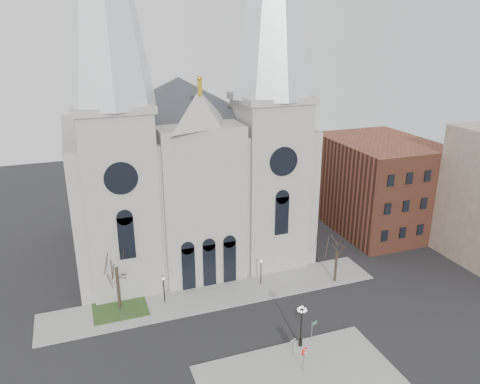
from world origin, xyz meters
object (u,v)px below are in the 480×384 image
object	(u,v)px
stop_sign	(304,354)
street_name_sign	(312,329)
globe_lamp	(301,321)
one_way_sign	(293,343)

from	to	relation	value
stop_sign	street_name_sign	size ratio (longest dim) A/B	1.23
globe_lamp	stop_sign	bearing A→B (deg)	-113.23
street_name_sign	stop_sign	bearing A→B (deg)	-146.03
stop_sign	street_name_sign	xyz separation A→B (m)	(2.95, 3.73, -0.61)
globe_lamp	one_way_sign	xyz separation A→B (m)	(-1.29, -0.89, -1.59)
one_way_sign	street_name_sign	distance (m)	3.06
stop_sign	globe_lamp	distance (m)	3.79
street_name_sign	globe_lamp	bearing A→B (deg)	175.92
stop_sign	one_way_sign	bearing A→B (deg)	84.36
stop_sign	street_name_sign	distance (m)	4.80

